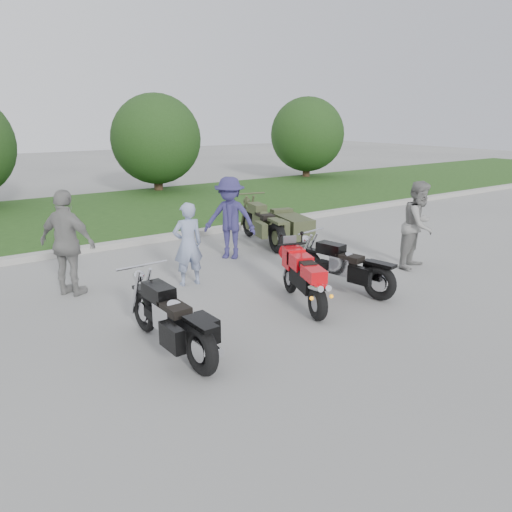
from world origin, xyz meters
TOP-DOWN VIEW (x-y plane):
  - ground at (0.00, 0.00)m, footprint 80.00×80.00m
  - curb at (0.00, 6.00)m, footprint 60.00×0.30m
  - grass_strip at (0.00, 10.15)m, footprint 60.00×8.00m
  - tree_mid_right at (4.00, 13.50)m, footprint 3.60×3.60m
  - tree_far_right at (12.00, 13.50)m, footprint 3.60×3.60m
  - sportbike_red at (0.76, 0.37)m, footprint 0.79×1.83m
  - cruiser_left at (-1.83, 0.04)m, footprint 0.43×2.32m
  - cruiser_right at (1.92, 0.51)m, footprint 0.64×2.19m
  - cruiser_sidecar at (3.06, 4.01)m, footprint 1.57×2.53m
  - person_stripe at (-0.31, 2.51)m, footprint 0.63×0.45m
  - person_grey at (4.23, 0.74)m, footprint 1.05×0.92m
  - person_denim at (1.32, 3.63)m, footprint 1.30×1.36m
  - person_back at (-2.33, 3.24)m, footprint 1.05×1.19m

SIDE VIEW (x-z plane):
  - ground at x=0.00m, z-range 0.00..0.00m
  - grass_strip at x=0.00m, z-range 0.00..0.14m
  - curb at x=0.00m, z-range 0.00..0.15m
  - cruiser_right at x=1.92m, z-range 0.01..0.86m
  - cruiser_left at x=-1.83m, z-range 0.01..0.90m
  - cruiser_sidecar at x=3.06m, z-range -0.03..0.95m
  - sportbike_red at x=0.76m, z-range 0.08..0.98m
  - person_stripe at x=-0.31m, z-range 0.00..1.61m
  - person_grey at x=4.23m, z-range 0.00..1.85m
  - person_denim at x=1.32m, z-range 0.00..1.85m
  - person_back at x=-2.33m, z-range 0.00..1.93m
  - tree_mid_right at x=4.00m, z-range 0.19..4.19m
  - tree_far_right at x=12.00m, z-range 0.19..4.19m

